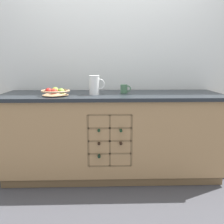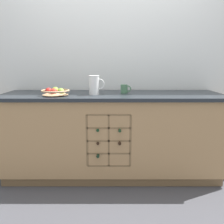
# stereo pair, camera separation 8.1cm
# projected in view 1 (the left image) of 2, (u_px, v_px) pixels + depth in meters

# --- Properties ---
(ground_plane) EXTENTS (14.00, 14.00, 0.00)m
(ground_plane) POSITION_uv_depth(u_px,v_px,m) (112.00, 173.00, 2.78)
(ground_plane) COLOR #424247
(back_wall) EXTENTS (4.66, 0.06, 2.55)m
(back_wall) POSITION_uv_depth(u_px,v_px,m) (111.00, 57.00, 2.93)
(back_wall) COLOR silver
(back_wall) RESTS_ON ground_plane
(kitchen_island) EXTENTS (2.30, 0.74, 0.89)m
(kitchen_island) POSITION_uv_depth(u_px,v_px,m) (112.00, 134.00, 2.69)
(kitchen_island) COLOR brown
(kitchen_island) RESTS_ON ground_plane
(fruit_bowl) EXTENTS (0.28, 0.28, 0.08)m
(fruit_bowl) POSITION_uv_depth(u_px,v_px,m) (55.00, 92.00, 2.43)
(fruit_bowl) COLOR tan
(fruit_bowl) RESTS_ON kitchen_island
(white_pitcher) EXTENTS (0.16, 0.11, 0.19)m
(white_pitcher) POSITION_uv_depth(u_px,v_px,m) (95.00, 85.00, 2.50)
(white_pitcher) COLOR white
(white_pitcher) RESTS_ON kitchen_island
(ceramic_mug) EXTENTS (0.11, 0.07, 0.09)m
(ceramic_mug) POSITION_uv_depth(u_px,v_px,m) (124.00, 89.00, 2.64)
(ceramic_mug) COLOR #4C7A56
(ceramic_mug) RESTS_ON kitchen_island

